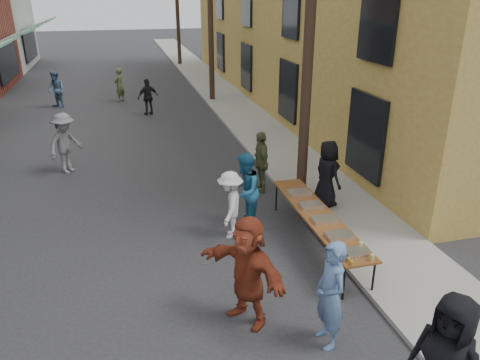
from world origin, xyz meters
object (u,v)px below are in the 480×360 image
utility_pole_mid (210,4)px  server (327,173)px  catering_tray_sausage (355,253)px  guest_front_c (245,191)px  serving_table (318,216)px  utility_pole_near (310,20)px

utility_pole_mid → server: size_ratio=5.35×
utility_pole_mid → server: bearing=-88.3°
utility_pole_mid → catering_tray_sausage: bearing=-92.1°
utility_pole_mid → guest_front_c: (-1.85, -13.15, -3.61)m
serving_table → catering_tray_sausage: (0.00, -1.65, 0.08)m
guest_front_c → server: bearing=125.0°
utility_pole_near → catering_tray_sausage: 5.55m
guest_front_c → serving_table: bearing=68.7°
catering_tray_sausage → server: size_ratio=0.30×
utility_pole_near → serving_table: 4.54m
utility_pole_near → catering_tray_sausage: utility_pole_near is taller
catering_tray_sausage → guest_front_c: bearing=113.3°
guest_front_c → server: guest_front_c is taller
utility_pole_near → utility_pole_mid: same height
utility_pole_near → guest_front_c: 4.21m
utility_pole_near → guest_front_c: (-1.85, -1.15, -3.61)m
catering_tray_sausage → server: 3.50m
utility_pole_near → server: utility_pole_near is taller
utility_pole_near → guest_front_c: bearing=-148.2°
catering_tray_sausage → guest_front_c: 3.20m
catering_tray_sausage → server: server is taller
guest_front_c → catering_tray_sausage: bearing=47.6°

